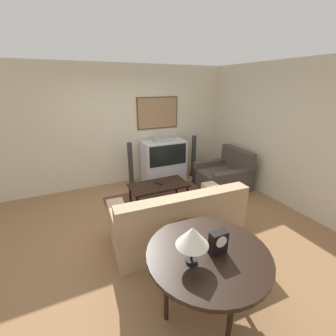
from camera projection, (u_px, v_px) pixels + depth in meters
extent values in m
plane|color=#8E6642|center=(157.00, 226.00, 3.83)|extent=(12.00, 12.00, 0.00)
cube|color=beige|center=(121.00, 127.00, 5.16)|extent=(12.00, 0.06, 2.70)
cube|color=#4C381E|center=(158.00, 113.00, 5.38)|extent=(1.03, 0.03, 0.74)
cube|color=#93704C|center=(158.00, 113.00, 5.36)|extent=(0.98, 0.01, 0.69)
cube|color=beige|center=(281.00, 134.00, 4.38)|extent=(0.06, 12.00, 2.70)
cube|color=brown|center=(165.00, 204.00, 4.53)|extent=(2.23, 1.57, 0.01)
cube|color=silver|center=(164.00, 172.00, 5.58)|extent=(1.02, 0.54, 0.45)
cube|color=silver|center=(164.00, 152.00, 5.40)|extent=(1.02, 0.54, 0.55)
cube|color=black|center=(168.00, 155.00, 5.17)|extent=(0.92, 0.01, 0.49)
cube|color=#9E9EA3|center=(163.00, 139.00, 5.29)|extent=(0.46, 0.30, 0.09)
cube|color=tan|center=(175.00, 225.00, 3.46)|extent=(1.92, 1.00, 0.48)
cube|color=tan|center=(186.00, 210.00, 3.00)|extent=(1.89, 0.31, 0.43)
cube|color=tan|center=(220.00, 210.00, 3.72)|extent=(0.28, 0.92, 0.64)
cube|color=tan|center=(121.00, 233.00, 3.14)|extent=(0.28, 0.92, 0.64)
cube|color=#7C664D|center=(208.00, 203.00, 3.28)|extent=(0.37, 0.14, 0.34)
cube|color=#7C664D|center=(153.00, 214.00, 2.98)|extent=(0.37, 0.14, 0.34)
cube|color=#473D38|center=(221.00, 179.00, 5.20)|extent=(1.02, 1.01, 0.40)
cube|color=#473D38|center=(237.00, 159.00, 5.19)|extent=(0.21, 0.98, 0.49)
cube|color=#473D38|center=(212.00, 171.00, 5.53)|extent=(0.99, 0.20, 0.54)
cube|color=#473D38|center=(233.00, 183.00, 4.83)|extent=(0.99, 0.20, 0.54)
cube|color=black|center=(159.00, 185.00, 4.35)|extent=(1.12, 0.57, 0.04)
cylinder|color=black|center=(138.00, 207.00, 4.03)|extent=(0.04, 0.04, 0.41)
cylinder|color=black|center=(187.00, 196.00, 4.43)|extent=(0.04, 0.04, 0.41)
cylinder|color=black|center=(130.00, 196.00, 4.43)|extent=(0.04, 0.04, 0.41)
cylinder|color=black|center=(176.00, 186.00, 4.83)|extent=(0.04, 0.04, 0.41)
cylinder|color=black|center=(208.00, 253.00, 2.19)|extent=(1.21, 1.21, 0.04)
cube|color=black|center=(208.00, 258.00, 2.21)|extent=(1.03, 0.48, 0.08)
cylinder|color=black|center=(166.00, 293.00, 2.20)|extent=(0.05, 0.05, 0.71)
cylinder|color=black|center=(234.00, 265.00, 2.53)|extent=(0.05, 0.05, 0.71)
cylinder|color=black|center=(231.00, 316.00, 1.98)|extent=(0.05, 0.05, 0.71)
cylinder|color=black|center=(191.00, 260.00, 2.05)|extent=(0.11, 0.11, 0.02)
cylinder|color=black|center=(192.00, 246.00, 1.99)|extent=(0.02, 0.02, 0.31)
cone|color=white|center=(192.00, 236.00, 1.96)|extent=(0.30, 0.30, 0.18)
cube|color=black|center=(218.00, 243.00, 2.13)|extent=(0.17, 0.09, 0.23)
cylinder|color=white|center=(222.00, 242.00, 2.07)|extent=(0.12, 0.01, 0.12)
cube|color=black|center=(159.00, 183.00, 4.36)|extent=(0.12, 0.16, 0.02)
cylinder|color=black|center=(132.00, 186.00, 5.31)|extent=(0.19, 0.19, 0.02)
cylinder|color=#2D2D2D|center=(131.00, 165.00, 5.13)|extent=(0.11, 0.11, 1.06)
cylinder|color=black|center=(193.00, 175.00, 5.97)|extent=(0.19, 0.19, 0.02)
cylinder|color=#2D2D2D|center=(193.00, 156.00, 5.78)|extent=(0.11, 0.11, 1.06)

